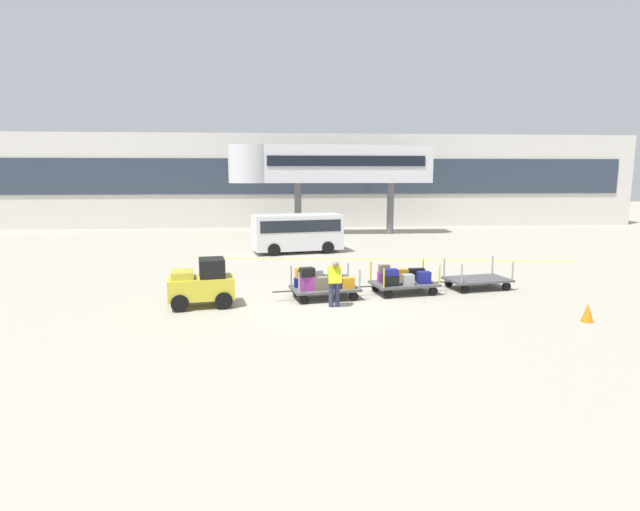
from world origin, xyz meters
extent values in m
plane|color=#A8A08E|center=(0.00, 0.00, 0.00)|extent=(120.00, 120.00, 0.00)
cube|color=yellow|center=(3.67, 8.87, 0.00)|extent=(19.25, 2.79, 0.01)
cube|color=beige|center=(0.00, 26.00, 3.73)|extent=(56.42, 2.40, 7.47)
cube|color=#2D3847|center=(0.00, 24.75, 4.11)|extent=(53.60, 0.12, 2.80)
cube|color=silver|center=(3.21, 20.00, 4.98)|extent=(12.12, 2.20, 2.60)
cylinder|color=silver|center=(-3.45, 20.00, 4.98)|extent=(3.00, 3.00, 2.60)
cube|color=black|center=(3.21, 18.86, 5.18)|extent=(10.91, 0.08, 0.70)
cylinder|color=#59595B|center=(-0.13, 20.00, 1.84)|extent=(0.50, 0.50, 3.68)
cylinder|color=#59595B|center=(6.54, 20.00, 1.84)|extent=(0.50, 0.50, 3.68)
cube|color=gold|center=(-4.03, 0.15, 0.63)|extent=(2.26, 1.46, 0.70)
cube|color=black|center=(-3.67, 0.22, 1.28)|extent=(0.97, 1.12, 0.60)
cube|color=gold|center=(-4.59, 0.05, 1.10)|extent=(0.86, 1.05, 0.24)
cylinder|color=black|center=(-4.79, 0.54, 0.28)|extent=(0.58, 0.28, 0.56)
cylinder|color=black|center=(-4.60, -0.48, 0.28)|extent=(0.58, 0.28, 0.56)
cylinder|color=black|center=(-3.45, 0.79, 0.28)|extent=(0.58, 0.28, 0.56)
cylinder|color=black|center=(-3.26, -0.24, 0.28)|extent=(0.58, 0.28, 0.56)
cube|color=#4C4C4F|center=(0.10, 0.91, 0.36)|extent=(2.52, 1.79, 0.08)
cylinder|color=gray|center=(-1.05, 1.36, 0.75)|extent=(0.06, 0.06, 0.70)
cylinder|color=gray|center=(-0.82, 0.09, 0.75)|extent=(0.06, 0.06, 0.70)
cylinder|color=gray|center=(1.03, 1.74, 0.75)|extent=(0.06, 0.06, 0.70)
cylinder|color=gray|center=(1.26, 0.47, 0.75)|extent=(0.06, 0.06, 0.70)
cylinder|color=black|center=(-0.85, 1.34, 0.16)|extent=(0.33, 0.16, 0.32)
cylinder|color=black|center=(-0.64, 0.17, 0.16)|extent=(0.33, 0.16, 0.32)
cylinder|color=black|center=(0.84, 1.66, 0.16)|extent=(0.33, 0.16, 0.32)
cylinder|color=black|center=(1.06, 0.49, 0.16)|extent=(0.33, 0.16, 0.32)
cylinder|color=#333333|center=(-1.37, 0.64, 0.34)|extent=(0.70, 0.18, 0.05)
cube|color=navy|center=(-0.68, 1.06, 0.56)|extent=(0.57, 0.31, 0.32)
cube|color=#8C338C|center=(-0.53, 0.50, 0.64)|extent=(0.60, 0.33, 0.48)
cube|color=red|center=(-0.17, 1.20, 0.54)|extent=(0.50, 0.40, 0.28)
cube|color=#726651|center=(-0.05, 0.57, 0.62)|extent=(0.58, 0.43, 0.44)
cube|color=#236B2D|center=(0.32, 1.29, 0.59)|extent=(0.47, 0.33, 0.38)
cube|color=navy|center=(0.41, 0.68, 0.61)|extent=(0.52, 0.39, 0.42)
cube|color=#99999E|center=(0.73, 1.37, 0.60)|extent=(0.49, 0.37, 0.39)
cube|color=orange|center=(0.88, 0.69, 0.59)|extent=(0.48, 0.37, 0.38)
cube|color=orange|center=(-0.68, 1.06, 0.89)|extent=(0.48, 0.41, 0.34)
cube|color=black|center=(-0.53, 0.50, 1.03)|extent=(0.55, 0.48, 0.30)
cube|color=#99999E|center=(-0.17, 1.20, 0.82)|extent=(0.47, 0.31, 0.28)
cube|color=#4C4C4F|center=(3.05, 1.46, 0.36)|extent=(2.52, 1.79, 0.08)
cylinder|color=gold|center=(1.90, 1.90, 0.75)|extent=(0.06, 0.06, 0.70)
cylinder|color=gold|center=(2.13, 0.63, 0.75)|extent=(0.06, 0.06, 0.70)
cylinder|color=gold|center=(3.98, 2.28, 0.75)|extent=(0.06, 0.06, 0.70)
cylinder|color=gold|center=(4.21, 1.02, 0.75)|extent=(0.06, 0.06, 0.70)
cylinder|color=black|center=(2.10, 1.89, 0.16)|extent=(0.33, 0.16, 0.32)
cylinder|color=black|center=(2.31, 0.72, 0.16)|extent=(0.33, 0.16, 0.32)
cylinder|color=black|center=(3.79, 2.20, 0.16)|extent=(0.33, 0.16, 0.32)
cylinder|color=black|center=(4.01, 1.03, 0.16)|extent=(0.33, 0.16, 0.32)
cylinder|color=#333333|center=(1.58, 1.19, 0.34)|extent=(0.70, 0.18, 0.05)
cube|color=#8C338C|center=(2.33, 1.61, 0.59)|extent=(0.46, 0.32, 0.38)
cube|color=black|center=(2.45, 1.00, 0.59)|extent=(0.56, 0.39, 0.37)
cube|color=orange|center=(3.02, 1.73, 0.62)|extent=(0.47, 0.34, 0.45)
cube|color=#99999E|center=(3.09, 1.12, 0.58)|extent=(0.43, 0.39, 0.37)
cube|color=black|center=(3.61, 1.86, 0.62)|extent=(0.59, 0.30, 0.44)
cube|color=navy|center=(3.73, 1.31, 0.61)|extent=(0.47, 0.37, 0.43)
cube|color=#726651|center=(2.33, 1.61, 0.91)|extent=(0.40, 0.26, 0.27)
cube|color=navy|center=(2.45, 1.00, 0.88)|extent=(0.51, 0.40, 0.22)
cube|color=#4C4C4F|center=(6.00, 2.00, 0.36)|extent=(2.52, 1.79, 0.08)
cylinder|color=gray|center=(4.85, 2.44, 0.75)|extent=(0.06, 0.06, 0.70)
cylinder|color=gray|center=(5.08, 1.18, 0.75)|extent=(0.06, 0.06, 0.70)
cylinder|color=gray|center=(6.93, 2.83, 0.75)|extent=(0.06, 0.06, 0.70)
cylinder|color=gray|center=(7.16, 1.56, 0.75)|extent=(0.06, 0.06, 0.70)
cylinder|color=black|center=(5.05, 2.43, 0.16)|extent=(0.33, 0.16, 0.32)
cylinder|color=black|center=(5.26, 1.26, 0.16)|extent=(0.33, 0.16, 0.32)
cylinder|color=black|center=(6.74, 2.74, 0.16)|extent=(0.33, 0.16, 0.32)
cylinder|color=black|center=(6.96, 1.57, 0.16)|extent=(0.33, 0.16, 0.32)
cylinder|color=#333333|center=(4.53, 1.73, 0.34)|extent=(0.70, 0.18, 0.05)
cylinder|color=#2D334C|center=(0.21, -0.22, 0.41)|extent=(0.16, 0.16, 0.82)
cylinder|color=#2D334C|center=(0.41, -0.21, 0.41)|extent=(0.16, 0.16, 0.82)
cube|color=#D1E51E|center=(0.32, -0.32, 1.09)|extent=(0.43, 0.45, 0.61)
sphere|color=#8C6647|center=(0.33, -0.44, 1.45)|extent=(0.22, 0.22, 0.22)
cube|color=silver|center=(-0.48, 11.60, 1.15)|extent=(5.08, 2.82, 1.90)
cube|color=#1E232D|center=(-0.48, 11.60, 1.55)|extent=(4.71, 2.78, 0.64)
cylinder|color=black|center=(-1.76, 10.45, 0.34)|extent=(0.71, 0.37, 0.68)
cylinder|color=black|center=(1.15, 11.04, 0.34)|extent=(0.71, 0.37, 0.68)
cone|color=orange|center=(7.57, -2.52, 0.28)|extent=(0.36, 0.36, 0.55)
camera|label=1|loc=(-1.43, -16.42, 4.31)|focal=28.70mm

